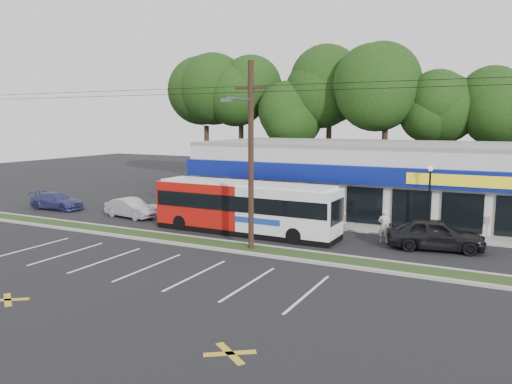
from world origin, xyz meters
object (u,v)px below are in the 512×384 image
at_px(lamp_post, 429,193).
at_px(car_blue, 57,201).
at_px(pedestrian_a, 384,226).
at_px(utility_pole, 247,150).
at_px(car_silver, 131,208).
at_px(car_dark, 436,234).
at_px(metrobus, 245,206).
at_px(pedestrian_b, 341,217).

distance_m(lamp_post, car_blue, 27.80).
distance_m(car_blue, pedestrian_a, 25.52).
bearing_deg(lamp_post, utility_pole, -136.05).
bearing_deg(car_silver, utility_pole, -101.76).
distance_m(utility_pole, car_silver, 13.45).
bearing_deg(car_dark, metrobus, 85.60).
bearing_deg(utility_pole, car_silver, 159.92).
distance_m(car_silver, car_blue, 7.50).
distance_m(car_dark, car_blue, 28.36).
distance_m(pedestrian_a, pedestrian_b, 4.17).
xyz_separation_m(lamp_post, pedestrian_b, (-5.33, -0.30, -1.88)).
xyz_separation_m(pedestrian_a, pedestrian_b, (-3.33, 2.50, -0.17)).
distance_m(car_dark, pedestrian_a, 2.88).
bearing_deg(lamp_post, car_silver, -169.94).
height_order(car_dark, pedestrian_b, car_dark).
distance_m(metrobus, car_dark, 11.16).
xyz_separation_m(car_dark, car_silver, (-20.85, -0.37, -0.17)).
bearing_deg(utility_pole, pedestrian_b, 69.45).
bearing_deg(car_blue, metrobus, -94.72).
distance_m(metrobus, car_blue, 17.33).
relative_size(lamp_post, car_blue, 0.93).
height_order(car_dark, car_blue, car_dark).
height_order(car_dark, pedestrian_a, pedestrian_a).
relative_size(car_silver, pedestrian_b, 2.67).
xyz_separation_m(lamp_post, car_silver, (-20.00, -3.55, -1.98)).
bearing_deg(car_silver, metrobus, -86.08).
height_order(utility_pole, car_dark, utility_pole).
bearing_deg(lamp_post, pedestrian_b, -176.78).
xyz_separation_m(metrobus, car_blue, (-17.28, 0.77, -1.03)).
xyz_separation_m(lamp_post, car_blue, (-27.50, -3.53, -2.01)).
bearing_deg(car_blue, car_silver, -92.29).
height_order(lamp_post, pedestrian_b, lamp_post).
height_order(utility_pole, car_silver, utility_pole).
bearing_deg(car_blue, utility_pole, -104.83).
bearing_deg(pedestrian_b, lamp_post, -176.43).
height_order(metrobus, car_blue, metrobus).
distance_m(car_dark, pedestrian_b, 6.82).
relative_size(lamp_post, pedestrian_a, 2.21).
xyz_separation_m(lamp_post, car_dark, (0.85, -3.18, -1.81)).
relative_size(metrobus, car_dark, 2.36).
bearing_deg(pedestrian_a, car_blue, 5.54).
bearing_deg(utility_pole, pedestrian_a, 39.44).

